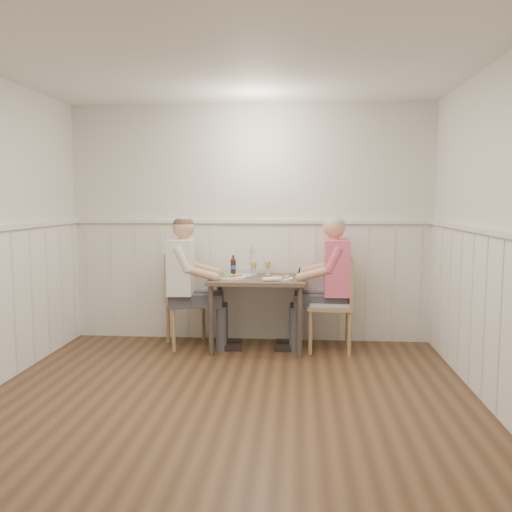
# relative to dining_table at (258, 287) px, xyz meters

# --- Properties ---
(ground_plane) EXTENTS (4.50, 4.50, 0.00)m
(ground_plane) POSITION_rel_dining_table_xyz_m (-0.11, -1.84, -0.65)
(ground_plane) COLOR #442C1A
(room_shell) EXTENTS (4.04, 4.54, 2.60)m
(room_shell) POSITION_rel_dining_table_xyz_m (-0.11, -1.84, 0.86)
(room_shell) COLOR silver
(room_shell) RESTS_ON ground
(wainscot) EXTENTS (4.00, 4.49, 1.34)m
(wainscot) POSITION_rel_dining_table_xyz_m (-0.11, -1.15, 0.04)
(wainscot) COLOR silver
(wainscot) RESTS_ON ground
(dining_table) EXTENTS (0.99, 0.70, 0.75)m
(dining_table) POSITION_rel_dining_table_xyz_m (0.00, 0.00, 0.00)
(dining_table) COLOR #4E4533
(dining_table) RESTS_ON ground
(chair_right) EXTENTS (0.47, 0.47, 0.96)m
(chair_right) POSITION_rel_dining_table_xyz_m (0.81, -0.01, -0.13)
(chair_right) COLOR #A27559
(chair_right) RESTS_ON ground
(chair_left) EXTENTS (0.59, 0.59, 0.97)m
(chair_left) POSITION_rel_dining_table_xyz_m (-0.80, 0.03, -0.13)
(chair_left) COLOR #A27559
(chair_left) RESTS_ON ground
(man_in_pink) EXTENTS (0.66, 0.46, 1.42)m
(man_in_pink) POSITION_rel_dining_table_xyz_m (0.77, 0.00, -0.06)
(man_in_pink) COLOR #3F3F47
(man_in_pink) RESTS_ON ground
(diner_cream) EXTENTS (0.68, 0.47, 1.42)m
(diner_cream) POSITION_rel_dining_table_xyz_m (-0.75, -0.05, -0.06)
(diner_cream) COLOR #3F3F47
(diner_cream) RESTS_ON ground
(plate_man) EXTENTS (0.26, 0.26, 0.06)m
(plate_man) POSITION_rel_dining_table_xyz_m (0.24, -0.10, 0.12)
(plate_man) COLOR white
(plate_man) RESTS_ON dining_table
(plate_diner) EXTENTS (0.30, 0.30, 0.08)m
(plate_diner) POSITION_rel_dining_table_xyz_m (-0.28, -0.05, 0.12)
(plate_diner) COLOR white
(plate_diner) RESTS_ON dining_table
(beer_glass_a) EXTENTS (0.07, 0.07, 0.17)m
(beer_glass_a) POSITION_rel_dining_table_xyz_m (0.09, 0.23, 0.21)
(beer_glass_a) COLOR silver
(beer_glass_a) RESTS_ON dining_table
(beer_glass_b) EXTENTS (0.06, 0.06, 0.16)m
(beer_glass_b) POSITION_rel_dining_table_xyz_m (-0.05, 0.20, 0.20)
(beer_glass_b) COLOR silver
(beer_glass_b) RESTS_ON dining_table
(beer_bottle) EXTENTS (0.06, 0.06, 0.21)m
(beer_bottle) POSITION_rel_dining_table_xyz_m (-0.28, 0.21, 0.19)
(beer_bottle) COLOR black
(beer_bottle) RESTS_ON dining_table
(rolled_napkin) EXTENTS (0.20, 0.10, 0.04)m
(rolled_napkin) POSITION_rel_dining_table_xyz_m (0.16, -0.23, 0.12)
(rolled_napkin) COLOR white
(rolled_napkin) RESTS_ON dining_table
(grass_vase) EXTENTS (0.04, 0.04, 0.34)m
(grass_vase) POSITION_rel_dining_table_xyz_m (-0.11, 0.28, 0.25)
(grass_vase) COLOR silver
(grass_vase) RESTS_ON dining_table
(gingham_mat) EXTENTS (0.39, 0.35, 0.01)m
(gingham_mat) POSITION_rel_dining_table_xyz_m (-0.22, 0.20, 0.10)
(gingham_mat) COLOR #5A88C3
(gingham_mat) RESTS_ON dining_table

